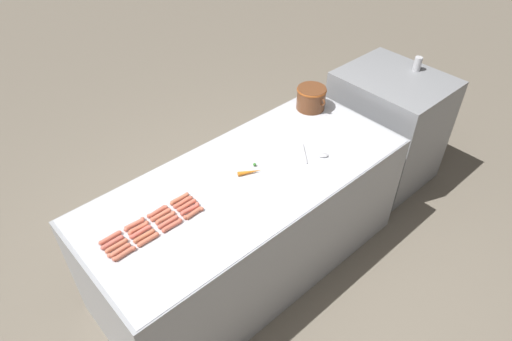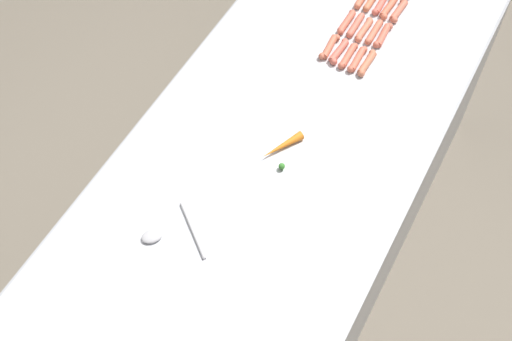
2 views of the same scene
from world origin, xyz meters
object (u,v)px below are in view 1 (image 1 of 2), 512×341
(hot_dog_1, at_px, (134,224))
(hot_dog_15, at_px, (190,209))
(hot_dog_4, at_px, (112,242))
(hot_dog_10, at_px, (165,218))
(hot_dog_9, at_px, (141,232))
(hot_dog_8, at_px, (117,246))
(hot_dog_18, at_px, (172,225))
(hot_dog_5, at_px, (138,228))
(hot_dog_2, at_px, (157,212))
(hot_dog_19, at_px, (194,213))
(serving_spoon, at_px, (317,155))
(hot_dog_0, at_px, (110,238))
(soda_can, at_px, (418,64))
(hot_dog_14, at_px, (168,222))
(hot_dog_13, at_px, (144,236))
(hot_dog_12, at_px, (119,250))
(bean_pot, at_px, (311,97))
(hot_dog_3, at_px, (179,199))
(hot_dog_7, at_px, (183,202))
(hot_dog_11, at_px, (187,205))
(hot_dog_16, at_px, (124,254))
(carrot, at_px, (250,171))
(hot_dog_17, at_px, (148,240))
(hot_dog_6, at_px, (161,215))
(back_cabinet, at_px, (386,127))

(hot_dog_1, xyz_separation_m, hot_dog_15, (0.12, 0.32, 0.00))
(hot_dog_4, distance_m, hot_dog_10, 0.33)
(hot_dog_1, height_order, hot_dog_9, same)
(hot_dog_1, height_order, hot_dog_8, same)
(hot_dog_18, bearing_deg, hot_dog_5, -126.16)
(hot_dog_2, height_order, hot_dog_4, same)
(hot_dog_1, distance_m, hot_dog_19, 0.35)
(serving_spoon, bearing_deg, hot_dog_0, -100.65)
(soda_can, bearing_deg, hot_dog_14, -90.47)
(hot_dog_18, bearing_deg, hot_dog_13, -102.98)
(hot_dog_12, bearing_deg, hot_dog_0, 176.17)
(hot_dog_12, bearing_deg, hot_dog_10, 96.35)
(hot_dog_10, bearing_deg, bean_pot, 99.50)
(hot_dog_3, bearing_deg, hot_dog_0, -89.93)
(hot_dog_5, xyz_separation_m, hot_dog_10, (0.04, 0.16, 0.00))
(hot_dog_5, xyz_separation_m, hot_dog_7, (-0.00, 0.32, 0.00))
(hot_dog_4, xyz_separation_m, hot_dog_13, (0.08, 0.16, 0.00))
(hot_dog_3, xyz_separation_m, hot_dog_7, (0.04, -0.00, 0.00))
(hot_dog_14, bearing_deg, hot_dog_11, 103.48)
(hot_dog_16, height_order, carrot, carrot)
(hot_dog_18, distance_m, carrot, 0.67)
(hot_dog_9, relative_size, soda_can, 1.15)
(hot_dog_4, distance_m, hot_dog_11, 0.49)
(hot_dog_5, bearing_deg, hot_dog_3, 97.70)
(hot_dog_17, relative_size, carrot, 0.85)
(hot_dog_6, bearing_deg, hot_dog_0, -97.26)
(hot_dog_0, height_order, hot_dog_16, same)
(hot_dog_3, xyz_separation_m, serving_spoon, (0.28, 0.99, -0.01))
(hot_dog_1, bearing_deg, hot_dog_3, 90.09)
(hot_dog_12, bearing_deg, hot_dog_9, 103.37)
(hot_dog_1, xyz_separation_m, hot_dog_8, (0.08, -0.16, 0.00))
(back_cabinet, height_order, hot_dog_10, back_cabinet)
(hot_dog_12, bearing_deg, hot_dog_3, 103.53)
(hot_dog_7, bearing_deg, hot_dog_14, -64.49)
(hot_dog_0, relative_size, hot_dog_16, 1.00)
(hot_dog_7, relative_size, hot_dog_17, 1.00)
(hot_dog_0, bearing_deg, hot_dog_19, 71.21)
(hot_dog_0, height_order, hot_dog_5, same)
(hot_dog_9, distance_m, hot_dog_16, 0.17)
(hot_dog_17, distance_m, bean_pot, 1.77)
(hot_dog_0, relative_size, hot_dog_14, 1.00)
(hot_dog_7, bearing_deg, hot_dog_6, -89.60)
(hot_dog_3, height_order, carrot, carrot)
(hot_dog_12, bearing_deg, hot_dog_5, 113.88)
(hot_dog_4, distance_m, hot_dog_19, 0.50)
(hot_dog_16, distance_m, hot_dog_17, 0.15)
(hot_dog_8, bearing_deg, hot_dog_18, 76.01)
(hot_dog_2, relative_size, hot_dog_12, 1.00)
(hot_dog_14, bearing_deg, serving_spoon, 82.16)
(hot_dog_2, distance_m, hot_dog_10, 0.08)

